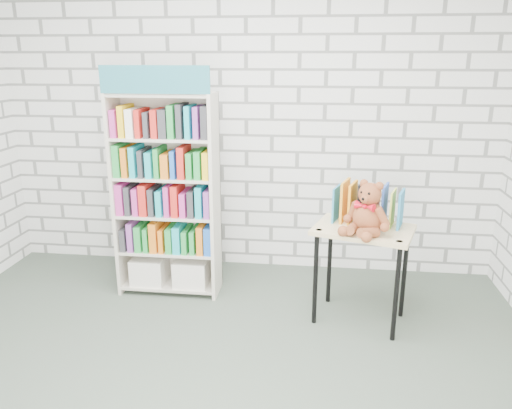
# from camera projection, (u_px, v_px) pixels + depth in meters

# --- Properties ---
(ground) EXTENTS (4.50, 4.50, 0.00)m
(ground) POSITION_uv_depth(u_px,v_px,m) (201.00, 395.00, 2.99)
(ground) COLOR #404C40
(ground) RESTS_ON ground
(room_shell) EXTENTS (4.52, 4.02, 2.81)m
(room_shell) POSITION_uv_depth(u_px,v_px,m) (189.00, 91.00, 2.47)
(room_shell) COLOR silver
(room_shell) RESTS_ON ground
(bookshelf) EXTENTS (0.84, 0.33, 1.88)m
(bookshelf) POSITION_uv_depth(u_px,v_px,m) (167.00, 194.00, 4.09)
(bookshelf) COLOR beige
(bookshelf) RESTS_ON ground
(display_table) EXTENTS (0.80, 0.66, 0.75)m
(display_table) POSITION_uv_depth(u_px,v_px,m) (363.00, 241.00, 3.67)
(display_table) COLOR tan
(display_table) RESTS_ON ground
(table_books) EXTENTS (0.53, 0.35, 0.29)m
(table_books) POSITION_uv_depth(u_px,v_px,m) (368.00, 205.00, 3.69)
(table_books) COLOR teal
(table_books) RESTS_ON display_table
(teddy_bear) EXTENTS (0.37, 0.35, 0.38)m
(teddy_bear) POSITION_uv_depth(u_px,v_px,m) (367.00, 213.00, 3.48)
(teddy_bear) COLOR brown
(teddy_bear) RESTS_ON display_table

